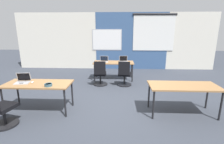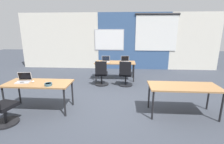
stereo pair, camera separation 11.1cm
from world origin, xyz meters
The scene contains 14 objects.
ground_plane centered at (0.00, 0.00, 0.00)m, with size 24.00×24.00×0.00m.
back_wall_assembly centered at (0.04, 4.19, 1.41)m, with size 10.00×0.27×2.80m.
desk_near_left centered at (-1.75, -0.60, 0.66)m, with size 1.60×0.70×0.72m.
desk_near_right centered at (1.75, -0.60, 0.66)m, with size 1.60×0.70×0.72m.
desk_far_center centered at (0.00, 2.20, 0.66)m, with size 1.60×0.70×0.72m.
laptop_near_left_end centered at (-2.14, -0.58, 0.77)m, with size 0.37×0.34×0.23m.
mouse_near_left_end centered at (-1.90, -0.58, 0.74)m, with size 0.07×0.11×0.03m.
chair_near_left_end centered at (-2.21, -1.37, 0.38)m, with size 0.52×0.58×0.92m.
laptop_far_left centered at (-0.39, 2.20, 0.77)m, with size 0.33×0.29×0.23m.
mouse_far_left centered at (-0.64, 2.18, 0.74)m, with size 0.08×0.11×0.03m.
chair_far_left centered at (-0.46, 1.41, 0.38)m, with size 0.52×0.55×0.92m.
laptop_far_right centered at (0.40, 2.24, 0.77)m, with size 0.35×0.30×0.24m.
chair_far_right centered at (0.42, 1.40, 0.38)m, with size 0.52×0.56×0.92m.
snack_bowl centered at (-1.40, -0.81, 0.76)m, with size 0.18×0.18×0.06m.
Camera 2 is at (0.34, -4.38, 2.00)m, focal length 26.74 mm.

